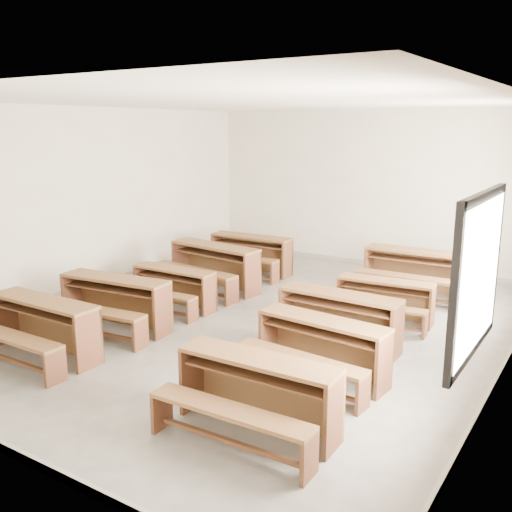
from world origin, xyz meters
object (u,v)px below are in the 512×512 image
Objects in this scene: desk_set_7 at (337,316)px; desk_set_9 at (416,270)px; desk_set_4 at (250,252)px; desk_set_5 at (255,389)px; desk_set_1 at (113,299)px; desk_set_0 at (41,324)px; desk_set_2 at (172,285)px; desk_set_8 at (384,298)px; desk_set_6 at (320,345)px; desk_set_3 at (213,264)px.

desk_set_9 reaches higher than desk_set_7.
desk_set_4 is 6.05m from desk_set_5.
desk_set_7 is at bearing 13.31° from desk_set_1.
desk_set_0 is 1.00× the size of desk_set_7.
desk_set_9 is at bearing 58.34° from desk_set_0.
desk_set_4 reaches higher than desk_set_2.
desk_set_8 is (3.17, 3.61, -0.06)m from desk_set_0.
desk_set_0 is at bearing 177.31° from desk_set_5.
desk_set_6 is (3.24, 0.12, -0.03)m from desk_set_1.
desk_set_3 reaches higher than desk_set_4.
desk_set_9 is (-0.11, 5.26, 0.04)m from desk_set_5.
desk_set_6 is at bearing -49.69° from desk_set_4.
desk_set_6 is at bearing -20.10° from desk_set_2.
desk_set_3 is 1.32m from desk_set_4.
desk_set_4 reaches higher than desk_set_5.
desk_set_1 is 1.21m from desk_set_2.
desk_set_6 is (-0.00, 1.39, -0.01)m from desk_set_5.
desk_set_9 is (-0.11, 3.87, 0.05)m from desk_set_6.
desk_set_1 is 0.95× the size of desk_set_3.
desk_set_8 is (0.16, 1.32, -0.06)m from desk_set_7.
desk_set_3 is 4.96m from desk_set_5.
desk_set_6 is at bearing 88.60° from desk_set_5.
desk_set_7 is at bearing 36.86° from desk_set_0.
desk_set_4 is at bearing 85.23° from desk_set_1.
desk_set_9 reaches higher than desk_set_4.
desk_set_2 is 0.88× the size of desk_set_5.
desk_set_8 is (3.16, 2.41, -0.07)m from desk_set_1.
desk_set_9 is (3.26, 0.24, 0.03)m from desk_set_4.
desk_set_0 is at bearing -93.08° from desk_set_2.
desk_set_4 is at bearing 137.34° from desk_set_6.
desk_set_7 is (2.94, -0.11, 0.05)m from desk_set_2.
desk_set_5 is 5.26m from desk_set_9.
desk_set_7 is 1.33m from desk_set_8.
desk_set_2 is at bearing 80.13° from desk_set_1.
desk_set_0 is 3.51m from desk_set_6.
desk_set_6 is at bearing -90.27° from desk_set_9.
desk_set_7 is at bearing -102.07° from desk_set_8.
desk_set_7 is (-0.24, 2.36, 0.00)m from desk_set_5.
desk_set_2 is 0.81× the size of desk_set_9.
desk_set_0 is 3.79m from desk_set_7.
desk_set_5 reaches higher than desk_set_6.
desk_set_2 is 3.36m from desk_set_6.
desk_set_4 is at bearing 90.88° from desk_set_0.
desk_set_8 is 1.58m from desk_set_9.
desk_set_4 reaches higher than desk_set_0.
desk_set_6 is 0.91× the size of desk_set_9.
desk_set_2 is at bearing 140.58° from desk_set_5.
desk_set_5 is at bearing -83.08° from desk_set_7.
desk_set_0 is at bearing -91.22° from desk_set_4.
desk_set_4 is (-0.19, 2.55, 0.06)m from desk_set_2.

